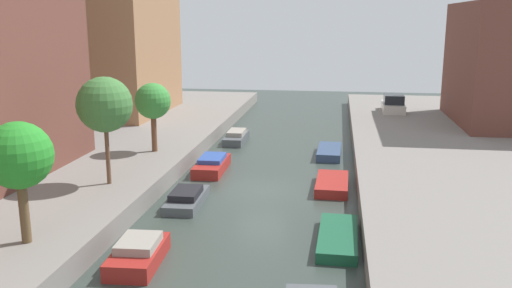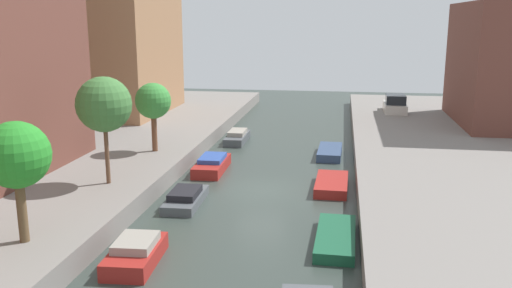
# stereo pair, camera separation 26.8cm
# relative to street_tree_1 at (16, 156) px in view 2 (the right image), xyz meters

# --- Properties ---
(ground_plane) EXTENTS (84.00, 84.00, 0.00)m
(ground_plane) POSITION_rel_street_tree_1_xyz_m (7.18, 10.49, -4.21)
(ground_plane) COLOR #333D38
(quay_left) EXTENTS (20.00, 64.00, 1.00)m
(quay_left) POSITION_rel_street_tree_1_xyz_m (-7.82, 10.49, -3.71)
(quay_left) COLOR gray
(quay_left) RESTS_ON ground_plane
(street_tree_1) EXTENTS (2.40, 2.40, 4.45)m
(street_tree_1) POSITION_rel_street_tree_1_xyz_m (0.00, 0.00, 0.00)
(street_tree_1) COLOR brown
(street_tree_1) RESTS_ON quay_left
(street_tree_2) EXTENTS (2.68, 2.68, 5.28)m
(street_tree_2) POSITION_rel_street_tree_1_xyz_m (0.00, 7.35, 0.71)
(street_tree_2) COLOR brown
(street_tree_2) RESTS_ON quay_left
(street_tree_3) EXTENTS (2.17, 2.17, 4.20)m
(street_tree_3) POSITION_rel_street_tree_1_xyz_m (0.00, 14.21, -0.15)
(street_tree_3) COLOR brown
(street_tree_3) RESTS_ON quay_left
(parked_car) EXTENTS (1.95, 4.06, 1.55)m
(parked_car) POSITION_rel_street_tree_1_xyz_m (15.87, 31.37, -2.58)
(parked_car) COLOR beige
(parked_car) RESTS_ON quay_right
(moored_boat_left_1) EXTENTS (1.82, 3.40, 0.96)m
(moored_boat_left_1) POSITION_rel_street_tree_1_xyz_m (3.87, 0.87, -3.80)
(moored_boat_left_1) COLOR maroon
(moored_boat_left_1) RESTS_ON ground_plane
(moored_boat_left_2) EXTENTS (1.62, 3.83, 0.77)m
(moored_boat_left_2) POSITION_rel_street_tree_1_xyz_m (3.82, 7.67, -3.89)
(moored_boat_left_2) COLOR #4C5156
(moored_boat_left_2) RESTS_ON ground_plane
(moored_boat_left_3) EXTENTS (1.67, 4.16, 0.89)m
(moored_boat_left_3) POSITION_rel_street_tree_1_xyz_m (3.68, 13.77, -3.83)
(moored_boat_left_3) COLOR maroon
(moored_boat_left_3) RESTS_ON ground_plane
(moored_boat_left_4) EXTENTS (1.38, 3.98, 0.86)m
(moored_boat_left_4) POSITION_rel_street_tree_1_xyz_m (3.67, 21.90, -3.85)
(moored_boat_left_4) COLOR #4C5156
(moored_boat_left_4) RESTS_ON ground_plane
(moored_boat_right_2) EXTENTS (1.66, 4.43, 0.45)m
(moored_boat_right_2) POSITION_rel_street_tree_1_xyz_m (11.21, 3.98, -3.99)
(moored_boat_right_2) COLOR #195638
(moored_boat_right_2) RESTS_ON ground_plane
(moored_boat_right_3) EXTENTS (1.76, 3.92, 0.52)m
(moored_boat_right_3) POSITION_rel_street_tree_1_xyz_m (10.88, 11.30, -3.95)
(moored_boat_right_3) COLOR maroon
(moored_boat_right_3) RESTS_ON ground_plane
(moored_boat_right_4) EXTENTS (1.61, 4.04, 0.53)m
(moored_boat_right_4) POSITION_rel_street_tree_1_xyz_m (10.60, 18.60, -3.95)
(moored_boat_right_4) COLOR #33476B
(moored_boat_right_4) RESTS_ON ground_plane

